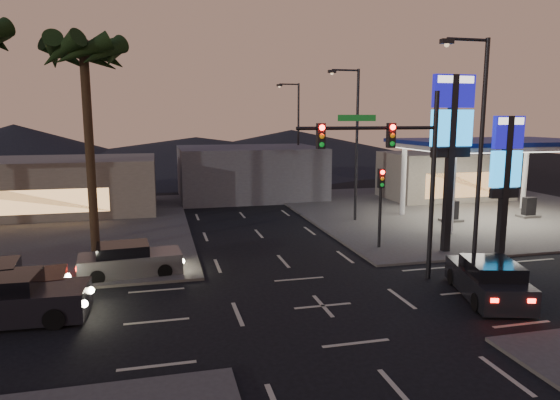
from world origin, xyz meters
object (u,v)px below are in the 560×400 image
object	(u,v)px
gas_station	(495,146)
pylon_sign_short	(506,164)
traffic_signal_mast	(396,159)
car_lane_a_front	(8,300)
pylon_sign_tall	(452,128)
car_lane_b_front	(129,261)
suv_station	(488,280)

from	to	relation	value
gas_station	pylon_sign_short	bearing A→B (deg)	-123.69
traffic_signal_mast	car_lane_a_front	xyz separation A→B (m)	(-14.65, -0.78, -4.45)
pylon_sign_tall	traffic_signal_mast	distance (m)	6.02
traffic_signal_mast	car_lane_b_front	world-z (taller)	traffic_signal_mast
car_lane_b_front	pylon_sign_tall	bearing A→B (deg)	0.03
pylon_sign_tall	pylon_sign_short	world-z (taller)	pylon_sign_tall
pylon_sign_tall	traffic_signal_mast	bearing A→B (deg)	-143.48
pylon_sign_short	car_lane_a_front	distance (m)	22.48
pylon_sign_tall	car_lane_a_front	xyz separation A→B (m)	(-19.39, -4.30, -5.62)
car_lane_b_front	suv_station	size ratio (longest dim) A/B	0.93
pylon_sign_tall	suv_station	bearing A→B (deg)	-108.01
pylon_sign_short	car_lane_a_front	size ratio (longest dim) A/B	1.35
traffic_signal_mast	car_lane_a_front	bearing A→B (deg)	-176.93
car_lane_a_front	car_lane_b_front	xyz separation A→B (m)	(3.73, 4.29, -0.09)
car_lane_b_front	suv_station	world-z (taller)	suv_station
suv_station	gas_station	bearing A→B (deg)	53.17
traffic_signal_mast	suv_station	distance (m)	5.92
car_lane_a_front	car_lane_b_front	size ratio (longest dim) A/B	1.13
pylon_sign_tall	suv_station	distance (m)	8.66
pylon_sign_short	traffic_signal_mast	world-z (taller)	traffic_signal_mast
gas_station	car_lane_b_front	world-z (taller)	gas_station
suv_station	pylon_sign_short	bearing A→B (deg)	49.07
traffic_signal_mast	suv_station	xyz separation A→B (m)	(2.72, -2.70, -4.51)
pylon_sign_short	car_lane_b_front	world-z (taller)	pylon_sign_short
car_lane_b_front	gas_station	bearing A→B (deg)	15.70
car_lane_b_front	suv_station	xyz separation A→B (m)	(13.64, -6.20, 0.03)
traffic_signal_mast	car_lane_b_front	xyz separation A→B (m)	(-10.91, 3.50, -4.55)
pylon_sign_tall	traffic_signal_mast	xyz separation A→B (m)	(-4.74, -3.51, -1.17)
gas_station	car_lane_b_front	size ratio (longest dim) A/B	2.65
pylon_sign_tall	pylon_sign_short	bearing A→B (deg)	-21.80
gas_station	pylon_sign_short	world-z (taller)	pylon_sign_short
gas_station	traffic_signal_mast	distance (m)	15.82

